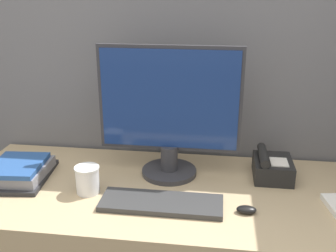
{
  "coord_description": "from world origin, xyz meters",
  "views": [
    {
      "loc": [
        0.18,
        -1.0,
        1.52
      ],
      "look_at": [
        -0.01,
        0.37,
        1.02
      ],
      "focal_mm": 42.0,
      "sensor_mm": 36.0,
      "label": 1
    }
  ],
  "objects_px": {
    "monitor": "(169,115)",
    "keyboard": "(161,203)",
    "coffee_cup": "(88,180)",
    "mouse": "(246,210)",
    "book_stack": "(21,171)",
    "desk_telephone": "(272,167)"
  },
  "relations": [
    {
      "from": "mouse",
      "to": "book_stack",
      "type": "height_order",
      "value": "book_stack"
    },
    {
      "from": "desk_telephone",
      "to": "book_stack",
      "type": "bearing_deg",
      "value": -171.29
    },
    {
      "from": "coffee_cup",
      "to": "desk_telephone",
      "type": "xyz_separation_m",
      "value": [
        0.7,
        0.22,
        -0.01
      ]
    },
    {
      "from": "monitor",
      "to": "keyboard",
      "type": "height_order",
      "value": "monitor"
    },
    {
      "from": "coffee_cup",
      "to": "desk_telephone",
      "type": "distance_m",
      "value": 0.74
    },
    {
      "from": "keyboard",
      "to": "mouse",
      "type": "height_order",
      "value": "mouse"
    },
    {
      "from": "keyboard",
      "to": "coffee_cup",
      "type": "xyz_separation_m",
      "value": [
        -0.29,
        0.06,
        0.04
      ]
    },
    {
      "from": "monitor",
      "to": "keyboard",
      "type": "bearing_deg",
      "value": -88.7
    },
    {
      "from": "monitor",
      "to": "keyboard",
      "type": "distance_m",
      "value": 0.36
    },
    {
      "from": "mouse",
      "to": "coffee_cup",
      "type": "xyz_separation_m",
      "value": [
        -0.59,
        0.07,
        0.04
      ]
    },
    {
      "from": "monitor",
      "to": "book_stack",
      "type": "height_order",
      "value": "monitor"
    },
    {
      "from": "keyboard",
      "to": "desk_telephone",
      "type": "distance_m",
      "value": 0.5
    },
    {
      "from": "monitor",
      "to": "mouse",
      "type": "bearing_deg",
      "value": -40.9
    },
    {
      "from": "keyboard",
      "to": "book_stack",
      "type": "distance_m",
      "value": 0.61
    },
    {
      "from": "book_stack",
      "to": "desk_telephone",
      "type": "xyz_separation_m",
      "value": [
        1.01,
        0.15,
        0.01
      ]
    },
    {
      "from": "coffee_cup",
      "to": "keyboard",
      "type": "bearing_deg",
      "value": -11.27
    },
    {
      "from": "monitor",
      "to": "mouse",
      "type": "distance_m",
      "value": 0.47
    },
    {
      "from": "keyboard",
      "to": "book_stack",
      "type": "relative_size",
      "value": 1.38
    },
    {
      "from": "keyboard",
      "to": "coffee_cup",
      "type": "bearing_deg",
      "value": 168.73
    },
    {
      "from": "mouse",
      "to": "coffee_cup",
      "type": "bearing_deg",
      "value": 173.65
    },
    {
      "from": "desk_telephone",
      "to": "monitor",
      "type": "bearing_deg",
      "value": -177.11
    },
    {
      "from": "book_stack",
      "to": "keyboard",
      "type": "bearing_deg",
      "value": -11.67
    }
  ]
}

